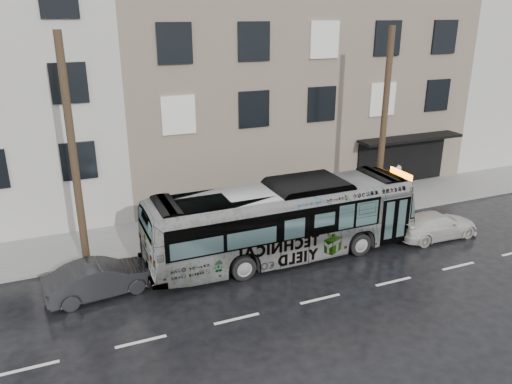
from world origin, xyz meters
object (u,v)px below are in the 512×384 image
(white_sedan, at_px, (436,225))
(dark_sedan, at_px, (101,279))
(utility_pole_front, at_px, (384,125))
(sign_post, at_px, (396,187))
(bus, at_px, (283,221))
(utility_pole_rear, at_px, (73,156))

(white_sedan, xyz_separation_m, dark_sedan, (-14.63, 0.74, 0.06))
(white_sedan, relative_size, dark_sedan, 1.03)
(utility_pole_front, xyz_separation_m, sign_post, (1.10, 0.00, -3.30))
(dark_sedan, bearing_deg, bus, -95.31)
(utility_pole_rear, xyz_separation_m, dark_sedan, (0.31, -2.45, -4.00))
(sign_post, height_order, dark_sedan, sign_post)
(utility_pole_front, distance_m, sign_post, 3.48)
(sign_post, bearing_deg, dark_sedan, -170.58)
(utility_pole_rear, relative_size, sign_post, 3.75)
(bus, bearing_deg, sign_post, -73.67)
(utility_pole_rear, bearing_deg, dark_sedan, -82.86)
(utility_pole_rear, height_order, bus, utility_pole_rear)
(dark_sedan, bearing_deg, sign_post, -87.61)
(sign_post, xyz_separation_m, white_sedan, (-0.17, -3.20, -0.76))
(utility_pole_front, height_order, bus, utility_pole_front)
(utility_pole_rear, bearing_deg, white_sedan, -12.08)
(utility_pole_front, xyz_separation_m, dark_sedan, (-13.69, -2.45, -4.00))
(sign_post, distance_m, dark_sedan, 15.01)
(sign_post, bearing_deg, utility_pole_front, 180.00)
(utility_pole_front, height_order, utility_pole_rear, same)
(utility_pole_front, xyz_separation_m, white_sedan, (0.93, -3.20, -4.06))
(utility_pole_rear, xyz_separation_m, sign_post, (15.10, 0.00, -3.30))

